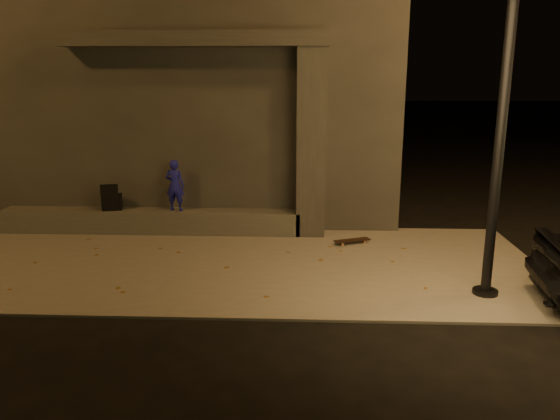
{
  "coord_description": "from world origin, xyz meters",
  "views": [
    {
      "loc": [
        1.53,
        -6.76,
        3.15
      ],
      "look_at": [
        1.17,
        2.0,
        0.96
      ],
      "focal_mm": 35.0,
      "sensor_mm": 36.0,
      "label": 1
    }
  ],
  "objects_px": {
    "column": "(311,144)",
    "skateboarder": "(175,185)",
    "backpack": "(112,201)",
    "skateboard": "(352,240)"
  },
  "relations": [
    {
      "from": "skateboarder",
      "to": "backpack",
      "type": "xyz_separation_m",
      "value": [
        -1.29,
        0.0,
        -0.33
      ]
    },
    {
      "from": "skateboarder",
      "to": "backpack",
      "type": "distance_m",
      "value": 1.33
    },
    {
      "from": "column",
      "to": "skateboarder",
      "type": "distance_m",
      "value": 2.81
    },
    {
      "from": "column",
      "to": "backpack",
      "type": "distance_m",
      "value": 4.14
    },
    {
      "from": "skateboard",
      "to": "skateboarder",
      "type": "bearing_deg",
      "value": 146.98
    },
    {
      "from": "skateboard",
      "to": "column",
      "type": "bearing_deg",
      "value": 118.09
    },
    {
      "from": "column",
      "to": "skateboard",
      "type": "relative_size",
      "value": 5.02
    },
    {
      "from": "column",
      "to": "skateboarder",
      "type": "xyz_separation_m",
      "value": [
        -2.68,
        0.0,
        -0.84
      ]
    },
    {
      "from": "skateboarder",
      "to": "column",
      "type": "bearing_deg",
      "value": -173.15
    },
    {
      "from": "column",
      "to": "skateboarder",
      "type": "height_order",
      "value": "column"
    }
  ]
}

